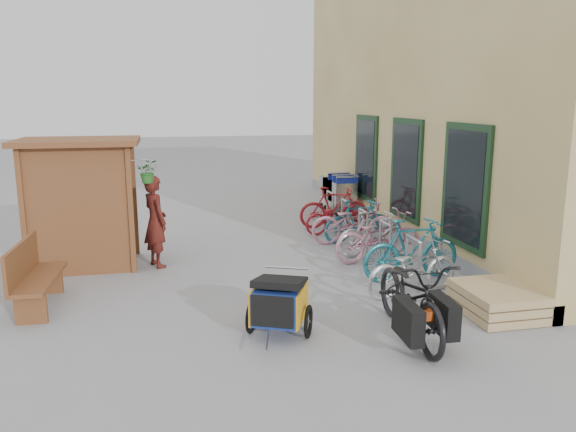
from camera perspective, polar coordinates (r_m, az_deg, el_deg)
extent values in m
plane|color=gray|center=(9.07, -1.06, -8.25)|extent=(80.00, 80.00, 0.00)
cube|color=#DCC47F|center=(15.24, 20.52, 12.55)|extent=(6.00, 13.00, 7.00)
cube|color=gray|center=(14.20, 9.58, -0.39)|extent=(0.18, 13.00, 0.30)
cube|color=#16321B|center=(10.35, 17.54, 2.87)|extent=(0.06, 1.50, 2.20)
cube|color=black|center=(10.33, 17.40, 2.87)|extent=(0.02, 1.25, 1.95)
cube|color=#16321B|center=(12.55, 11.89, 4.65)|extent=(0.06, 1.50, 2.20)
cube|color=black|center=(12.54, 11.76, 4.65)|extent=(0.02, 1.25, 1.95)
cube|color=#16321B|center=(14.85, 7.93, 5.86)|extent=(0.06, 1.50, 2.20)
cube|color=black|center=(14.84, 7.82, 5.86)|extent=(0.02, 1.25, 1.95)
cube|color=brown|center=(10.67, -25.35, 0.08)|extent=(0.09, 0.09, 2.30)
cube|color=brown|center=(10.41, -15.66, 0.51)|extent=(0.09, 0.09, 2.30)
cube|color=brown|center=(11.92, -24.00, 1.32)|extent=(0.09, 0.09, 2.30)
cube|color=brown|center=(11.69, -15.34, 1.73)|extent=(0.09, 0.09, 2.30)
cube|color=brown|center=(11.29, -24.49, 0.74)|extent=(0.05, 1.30, 2.30)
cube|color=brown|center=(10.53, -20.54, 0.33)|extent=(1.80, 0.05, 2.30)
cube|color=brown|center=(11.74, -19.73, 1.50)|extent=(1.80, 0.05, 2.30)
cube|color=brown|center=(10.99, -20.56, 7.10)|extent=(2.15, 1.65, 0.10)
cube|color=brown|center=(11.21, -21.04, -0.36)|extent=(1.30, 1.15, 0.04)
cube|color=brown|center=(11.11, -21.26, 2.67)|extent=(1.30, 1.15, 0.04)
cylinder|color=#A5A8AD|center=(10.27, -14.93, 5.49)|extent=(0.36, 0.02, 0.02)
imported|color=#255F21|center=(10.28, -14.04, 4.42)|extent=(0.38, 0.33, 0.42)
cylinder|color=#A5A8AD|center=(9.42, 13.15, -5.11)|extent=(0.05, 0.05, 0.84)
cylinder|color=#A5A8AD|center=(9.85, 11.91, -4.30)|extent=(0.05, 0.05, 0.84)
cylinder|color=#A5A8AD|center=(9.52, 12.63, -2.27)|extent=(0.05, 0.50, 0.05)
cylinder|color=#A5A8AD|center=(10.47, 10.34, -3.28)|extent=(0.05, 0.05, 0.84)
cylinder|color=#A5A8AD|center=(10.91, 9.34, -2.62)|extent=(0.05, 0.05, 0.84)
cylinder|color=#A5A8AD|center=(10.59, 9.91, -0.74)|extent=(0.05, 0.50, 0.05)
cylinder|color=#A5A8AD|center=(11.55, 8.06, -1.78)|extent=(0.05, 0.05, 0.84)
cylinder|color=#A5A8AD|center=(12.00, 7.23, -1.23)|extent=(0.05, 0.05, 0.84)
cylinder|color=#A5A8AD|center=(11.69, 7.69, 0.50)|extent=(0.05, 0.50, 0.05)
cylinder|color=#A5A8AD|center=(12.65, 6.17, -0.54)|extent=(0.05, 0.05, 0.84)
cylinder|color=#A5A8AD|center=(13.11, 5.48, -0.08)|extent=(0.05, 0.05, 0.84)
cylinder|color=#A5A8AD|center=(12.80, 5.86, 1.53)|extent=(0.05, 0.50, 0.05)
cylinder|color=#A5A8AD|center=(13.77, 4.59, 0.50)|extent=(0.05, 0.05, 0.84)
cylinder|color=#A5A8AD|center=(14.24, 4.00, 0.89)|extent=(0.05, 0.05, 0.84)
cylinder|color=#A5A8AD|center=(13.93, 4.32, 2.39)|extent=(0.05, 0.50, 0.05)
cube|color=tan|center=(8.91, 20.38, -8.91)|extent=(1.00, 1.20, 0.12)
cube|color=tan|center=(8.86, 20.44, -8.06)|extent=(1.00, 1.20, 0.12)
cube|color=tan|center=(8.82, 20.51, -7.20)|extent=(1.00, 1.20, 0.12)
cube|color=brown|center=(9.28, -23.97, -5.85)|extent=(0.56, 1.65, 0.07)
cube|color=brown|center=(9.25, -25.45, -4.08)|extent=(0.13, 1.63, 0.54)
cube|color=brown|center=(8.75, -24.67, -8.61)|extent=(0.44, 0.08, 0.43)
cube|color=brown|center=(9.96, -23.14, -6.05)|extent=(0.44, 0.08, 0.43)
cube|color=silver|center=(15.36, 5.45, 2.53)|extent=(0.59, 0.92, 0.56)
cube|color=navy|center=(14.86, 6.03, 3.68)|extent=(0.59, 0.04, 0.19)
cylinder|color=silver|center=(14.82, 6.08, 3.95)|extent=(0.63, 0.04, 0.04)
cylinder|color=black|center=(15.04, 4.99, 0.08)|extent=(0.04, 0.13, 0.13)
cube|color=silver|center=(15.71, 5.03, 2.75)|extent=(0.59, 0.92, 0.56)
cube|color=navy|center=(15.22, 5.58, 3.88)|extent=(0.59, 0.04, 0.19)
cylinder|color=silver|center=(15.18, 5.62, 4.15)|extent=(0.63, 0.04, 0.04)
cylinder|color=black|center=(15.39, 4.57, 0.36)|extent=(0.04, 0.13, 0.13)
cube|color=silver|center=(16.07, 4.63, 2.95)|extent=(0.59, 0.92, 0.56)
cube|color=navy|center=(15.58, 5.15, 4.07)|extent=(0.59, 0.04, 0.19)
cylinder|color=silver|center=(15.53, 5.19, 4.33)|extent=(0.63, 0.04, 0.04)
cylinder|color=black|center=(15.74, 4.17, 0.63)|extent=(0.04, 0.13, 0.13)
cube|color=navy|center=(7.58, -0.88, -8.80)|extent=(0.85, 0.94, 0.45)
cube|color=orange|center=(7.65, -3.17, -8.62)|extent=(0.34, 0.71, 0.45)
cube|color=orange|center=(7.52, 1.46, -8.97)|extent=(0.34, 0.71, 0.45)
cube|color=black|center=(7.20, -1.60, -9.70)|extent=(0.51, 0.25, 0.41)
cube|color=black|center=(7.53, -0.81, -6.73)|extent=(0.89, 0.94, 0.22)
torus|color=black|center=(7.75, -3.77, -10.20)|extent=(0.23, 0.43, 0.45)
torus|color=black|center=(7.59, 2.09, -10.67)|extent=(0.23, 0.43, 0.45)
cylinder|color=#B7B7BC|center=(7.07, -2.07, -12.42)|extent=(0.30, 0.61, 0.03)
cylinder|color=#B7B7BC|center=(7.85, -0.20, -5.29)|extent=(0.58, 0.28, 0.03)
imported|color=black|center=(7.65, 12.37, -7.90)|extent=(0.85, 2.18, 1.13)
cube|color=black|center=(7.13, 12.11, -10.37)|extent=(0.21, 0.66, 0.45)
cube|color=black|center=(7.40, 15.46, -9.69)|extent=(0.21, 0.66, 0.45)
cube|color=#CD4813|center=(7.25, 13.84, -9.66)|extent=(0.13, 0.19, 0.12)
imported|color=maroon|center=(10.77, -13.32, -0.54)|extent=(0.64, 0.75, 1.73)
imported|color=#B9B9BE|center=(9.27, 12.55, -5.12)|extent=(1.82, 0.99, 0.91)
imported|color=teal|center=(9.98, 12.46, -3.33)|extent=(1.87, 0.68, 1.10)
imported|color=#CE85A1|center=(11.05, 9.18, -2.03)|extent=(1.97, 0.96, 0.99)
imported|color=#B9B9BE|center=(11.37, 8.70, -1.79)|extent=(1.56, 0.52, 0.93)
imported|color=#CE85A1|center=(12.24, 6.75, -0.64)|extent=(1.94, 0.96, 0.98)
imported|color=teal|center=(12.41, 7.11, -0.54)|extent=(1.62, 0.58, 0.95)
imported|color=maroon|center=(13.16, 4.97, -0.08)|extent=(1.61, 0.71, 0.82)
imported|color=maroon|center=(13.73, 4.70, 0.87)|extent=(1.74, 0.61, 1.03)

